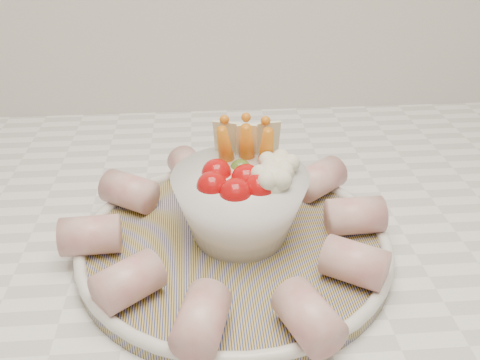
{
  "coord_description": "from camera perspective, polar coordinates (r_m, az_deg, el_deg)",
  "views": [
    {
      "loc": [
        -0.1,
        0.95,
        1.26
      ],
      "look_at": [
        -0.06,
        1.39,
        1.0
      ],
      "focal_mm": 40.0,
      "sensor_mm": 36.0,
      "label": 1
    }
  ],
  "objects": [
    {
      "name": "veggie_bowl",
      "position": [
        0.52,
        0.2,
        -2.07
      ],
      "size": [
        0.13,
        0.13,
        0.11
      ],
      "color": "white",
      "rests_on": "serving_platter"
    },
    {
      "name": "serving_platter",
      "position": [
        0.54,
        -0.6,
        -6.78
      ],
      "size": [
        0.31,
        0.31,
        0.02
      ],
      "color": "navy",
      "rests_on": "kitchen_counter"
    },
    {
      "name": "cured_meat_rolls",
      "position": [
        0.53,
        -0.71,
        -4.78
      ],
      "size": [
        0.32,
        0.33,
        0.04
      ],
      "color": "#B45253",
      "rests_on": "serving_platter"
    }
  ]
}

